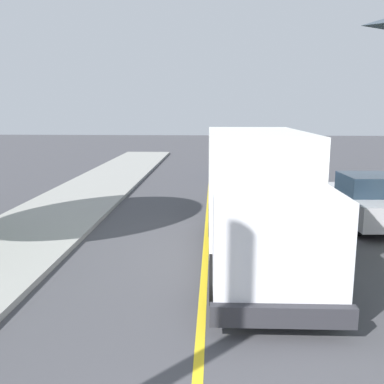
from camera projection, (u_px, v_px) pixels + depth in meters
centre_line_yellow at (207, 236)px, 12.88m from camera, size 0.16×56.00×0.01m
box_truck at (258, 191)px, 10.57m from camera, size 2.52×7.22×3.20m
parked_car_near at (254, 184)px, 17.16m from camera, size 1.94×4.46×1.67m
parked_car_mid at (247, 162)px, 24.39m from camera, size 1.97×4.47×1.67m
parked_van_across at (366, 200)px, 14.15m from camera, size 2.02×4.48×1.67m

